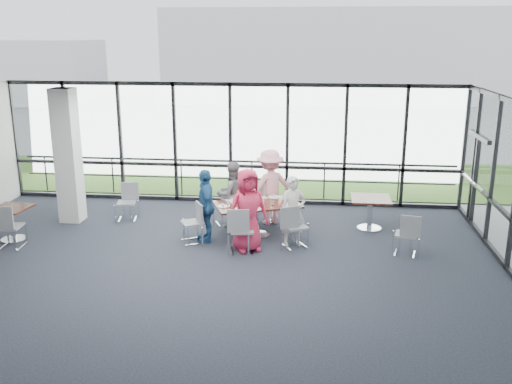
# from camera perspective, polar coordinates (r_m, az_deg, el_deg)

# --- Properties ---
(floor) EXTENTS (12.00, 10.00, 0.02)m
(floor) POSITION_cam_1_polar(r_m,az_deg,el_deg) (10.88, -6.49, -8.47)
(floor) COLOR black
(floor) RESTS_ON ground
(ceiling) EXTENTS (12.00, 10.00, 0.04)m
(ceiling) POSITION_cam_1_polar(r_m,az_deg,el_deg) (10.02, -7.05, 8.55)
(ceiling) COLOR silver
(ceiling) RESTS_ON ground
(wall_front) EXTENTS (12.00, 0.10, 3.20)m
(wall_front) POSITION_cam_1_polar(r_m,az_deg,el_deg) (5.91, -17.82, -13.53)
(wall_front) COLOR silver
(wall_front) RESTS_ON ground
(curtain_wall_back) EXTENTS (12.00, 0.10, 3.20)m
(curtain_wall_back) POSITION_cam_1_polar(r_m,az_deg,el_deg) (15.12, -2.56, 4.85)
(curtain_wall_back) COLOR white
(curtain_wall_back) RESTS_ON ground
(exit_door) EXTENTS (0.12, 1.60, 2.10)m
(exit_door) POSITION_cam_1_polar(r_m,az_deg,el_deg) (14.33, 21.08, 0.97)
(exit_door) COLOR black
(exit_door) RESTS_ON ground
(structural_column) EXTENTS (0.50, 0.50, 3.20)m
(structural_column) POSITION_cam_1_polar(r_m,az_deg,el_deg) (14.26, -18.30, 3.42)
(structural_column) COLOR silver
(structural_column) RESTS_ON ground
(apron) EXTENTS (80.00, 70.00, 0.02)m
(apron) POSITION_cam_1_polar(r_m,az_deg,el_deg) (20.30, -0.37, 2.97)
(apron) COLOR gray
(apron) RESTS_ON ground
(grass_strip) EXTENTS (80.00, 5.00, 0.01)m
(grass_strip) POSITION_cam_1_polar(r_m,az_deg,el_deg) (18.36, -1.09, 1.71)
(grass_strip) COLOR #3D6326
(grass_strip) RESTS_ON ground
(hangar_main) EXTENTS (24.00, 10.00, 6.00)m
(hangar_main) POSITION_cam_1_polar(r_m,az_deg,el_deg) (41.74, 8.84, 13.44)
(hangar_main) COLOR silver
(hangar_main) RESTS_ON ground
(hangar_aux) EXTENTS (10.00, 6.00, 4.00)m
(hangar_aux) POSITION_cam_1_polar(r_m,az_deg,el_deg) (42.86, -22.47, 11.19)
(hangar_aux) COLOR silver
(hangar_aux) RESTS_ON ground
(guard_rail) EXTENTS (12.00, 0.06, 0.06)m
(guard_rail) POSITION_cam_1_polar(r_m,az_deg,el_deg) (15.94, -2.19, 1.37)
(guard_rail) COLOR #2D2D33
(guard_rail) RESTS_ON ground
(main_table) EXTENTS (2.11, 1.64, 0.75)m
(main_table) POSITION_cam_1_polar(r_m,az_deg,el_deg) (12.74, 0.15, -1.72)
(main_table) COLOR #37180F
(main_table) RESTS_ON ground
(side_table_left) EXTENTS (0.83, 0.83, 0.75)m
(side_table_left) POSITION_cam_1_polar(r_m,az_deg,el_deg) (13.57, -23.29, -1.97)
(side_table_left) COLOR #37180F
(side_table_left) RESTS_ON ground
(side_table_right) EXTENTS (0.89, 0.89, 0.75)m
(side_table_right) POSITION_cam_1_polar(r_m,az_deg,el_deg) (13.43, 11.38, -1.04)
(side_table_right) COLOR #37180F
(side_table_right) RESTS_ON ground
(diner_near_left) EXTENTS (1.02, 0.89, 1.75)m
(diner_near_left) POSITION_cam_1_polar(r_m,az_deg,el_deg) (11.81, -0.83, -1.83)
(diner_near_left) COLOR #C9274B
(diner_near_left) RESTS_ON ground
(diner_near_right) EXTENTS (0.66, 0.57, 1.52)m
(diner_near_right) POSITION_cam_1_polar(r_m,az_deg,el_deg) (12.14, 3.75, -1.95)
(diner_near_right) COLOR silver
(diner_near_right) RESTS_ON ground
(diner_far_left) EXTENTS (0.89, 0.76, 1.56)m
(diner_far_left) POSITION_cam_1_polar(r_m,az_deg,el_deg) (13.32, -2.43, -0.24)
(diner_far_left) COLOR slate
(diner_far_left) RESTS_ON ground
(diner_far_right) EXTENTS (1.30, 1.13, 1.79)m
(diner_far_right) POSITION_cam_1_polar(r_m,az_deg,el_deg) (13.50, 1.41, 0.50)
(diner_far_right) COLOR pink
(diner_far_right) RESTS_ON ground
(diner_end) EXTENTS (0.76, 1.05, 1.61)m
(diner_end) POSITION_cam_1_polar(r_m,az_deg,el_deg) (12.41, -5.04, -1.36)
(diner_end) COLOR #24588A
(diner_end) RESTS_ON ground
(chair_main_nl) EXTENTS (0.55, 0.55, 0.97)m
(chair_main_nl) POSITION_cam_1_polar(r_m,az_deg,el_deg) (11.80, -1.44, -3.84)
(chair_main_nl) COLOR gray
(chair_main_nl) RESTS_ON ground
(chair_main_nr) EXTENTS (0.62, 0.62, 0.92)m
(chair_main_nr) POSITION_cam_1_polar(r_m,az_deg,el_deg) (12.12, 3.93, -3.47)
(chair_main_nr) COLOR gray
(chair_main_nr) RESTS_ON ground
(chair_main_fl) EXTENTS (0.54, 0.54, 0.84)m
(chair_main_fl) POSITION_cam_1_polar(r_m,az_deg,el_deg) (13.58, -3.14, -1.53)
(chair_main_fl) COLOR gray
(chair_main_fl) RESTS_ON ground
(chair_main_fr) EXTENTS (0.50, 0.50, 0.86)m
(chair_main_fr) POSITION_cam_1_polar(r_m,az_deg,el_deg) (13.75, 0.69, -1.23)
(chair_main_fr) COLOR gray
(chair_main_fr) RESTS_ON ground
(chair_main_end) EXTENTS (0.59, 0.59, 0.90)m
(chair_main_end) POSITION_cam_1_polar(r_m,az_deg,el_deg) (12.45, -6.37, -3.06)
(chair_main_end) COLOR gray
(chair_main_end) RESTS_ON ground
(chair_spare_la) EXTENTS (0.50, 0.50, 0.95)m
(chair_spare_la) POSITION_cam_1_polar(r_m,az_deg,el_deg) (13.11, -23.39, -3.20)
(chair_spare_la) COLOR gray
(chair_spare_la) RESTS_ON ground
(chair_spare_lb) EXTENTS (0.51, 0.51, 0.88)m
(chair_spare_lb) POSITION_cam_1_polar(r_m,az_deg,el_deg) (14.20, -12.83, -1.05)
(chair_spare_lb) COLOR gray
(chair_spare_lb) RESTS_ON ground
(chair_spare_r) EXTENTS (0.52, 0.52, 0.88)m
(chair_spare_r) POSITION_cam_1_polar(r_m,az_deg,el_deg) (12.09, 14.78, -4.13)
(chair_spare_r) COLOR gray
(chair_spare_r) RESTS_ON ground
(plate_nl) EXTENTS (0.27, 0.27, 0.01)m
(plate_nl) POSITION_cam_1_polar(r_m,az_deg,el_deg) (12.24, -1.78, -1.77)
(plate_nl) COLOR white
(plate_nl) RESTS_ON main_table
(plate_nr) EXTENTS (0.27, 0.27, 0.01)m
(plate_nr) POSITION_cam_1_polar(r_m,az_deg,el_deg) (12.53, 3.28, -1.38)
(plate_nr) COLOR white
(plate_nr) RESTS_ON main_table
(plate_fl) EXTENTS (0.28, 0.28, 0.01)m
(plate_fl) POSITION_cam_1_polar(r_m,az_deg,el_deg) (12.85, -2.39, -0.94)
(plate_fl) COLOR white
(plate_fl) RESTS_ON main_table
(plate_fr) EXTENTS (0.28, 0.28, 0.01)m
(plate_fr) POSITION_cam_1_polar(r_m,az_deg,el_deg) (13.18, 1.82, -0.51)
(plate_fr) COLOR white
(plate_fr) RESTS_ON main_table
(plate_end) EXTENTS (0.25, 0.25, 0.01)m
(plate_end) POSITION_cam_1_polar(r_m,az_deg,el_deg) (12.48, -3.31, -1.45)
(plate_end) COLOR white
(plate_end) RESTS_ON main_table
(tumbler_a) EXTENTS (0.07, 0.07, 0.13)m
(tumbler_a) POSITION_cam_1_polar(r_m,az_deg,el_deg) (12.42, -0.82, -1.23)
(tumbler_a) COLOR white
(tumbler_a) RESTS_ON main_table
(tumbler_b) EXTENTS (0.07, 0.07, 0.15)m
(tumbler_b) POSITION_cam_1_polar(r_m,az_deg,el_deg) (12.53, 1.65, -1.05)
(tumbler_b) COLOR white
(tumbler_b) RESTS_ON main_table
(tumbler_c) EXTENTS (0.07, 0.07, 0.14)m
(tumbler_c) POSITION_cam_1_polar(r_m,az_deg,el_deg) (12.94, 0.28, -0.53)
(tumbler_c) COLOR white
(tumbler_c) RESTS_ON main_table
(tumbler_d) EXTENTS (0.07, 0.07, 0.14)m
(tumbler_d) POSITION_cam_1_polar(r_m,az_deg,el_deg) (12.41, -2.78, -1.24)
(tumbler_d) COLOR white
(tumbler_d) RESTS_ON main_table
(menu_a) EXTENTS (0.35, 0.35, 0.00)m
(menu_a) POSITION_cam_1_polar(r_m,az_deg,el_deg) (12.27, 0.05, -1.76)
(menu_a) COLOR white
(menu_a) RESTS_ON main_table
(menu_b) EXTENTS (0.34, 0.26, 0.00)m
(menu_b) POSITION_cam_1_polar(r_m,az_deg,el_deg) (12.68, 3.70, -1.21)
(menu_b) COLOR white
(menu_b) RESTS_ON main_table
(menu_c) EXTENTS (0.38, 0.35, 0.00)m
(menu_c) POSITION_cam_1_polar(r_m,az_deg,el_deg) (13.14, 0.47, -0.57)
(menu_c) COLOR white
(menu_c) RESTS_ON main_table
(condiment_caddy) EXTENTS (0.10, 0.07, 0.04)m
(condiment_caddy) POSITION_cam_1_polar(r_m,az_deg,el_deg) (12.79, 0.22, -0.95)
(condiment_caddy) COLOR black
(condiment_caddy) RESTS_ON main_table
(ketchup_bottle) EXTENTS (0.06, 0.06, 0.18)m
(ketchup_bottle) POSITION_cam_1_polar(r_m,az_deg,el_deg) (12.73, 0.13, -0.69)
(ketchup_bottle) COLOR #A62B11
(ketchup_bottle) RESTS_ON main_table
(green_bottle) EXTENTS (0.05, 0.05, 0.20)m
(green_bottle) POSITION_cam_1_polar(r_m,az_deg,el_deg) (12.78, 0.39, -0.59)
(green_bottle) COLOR #237129
(green_bottle) RESTS_ON main_table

